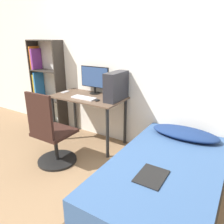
% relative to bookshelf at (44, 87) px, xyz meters
% --- Properties ---
extents(ground_plane, '(14.00, 14.00, 0.00)m').
position_rel_bookshelf_xyz_m(ground_plane, '(1.65, -1.39, -0.73)').
color(ground_plane, '#846647').
extents(wall_back, '(8.00, 0.05, 2.50)m').
position_rel_bookshelf_xyz_m(wall_back, '(1.65, 0.15, 0.52)').
color(wall_back, silver).
rests_on(wall_back, ground_plane).
extents(desk, '(1.11, 0.60, 0.75)m').
position_rel_bookshelf_xyz_m(desk, '(1.15, -0.17, -0.09)').
color(desk, brown).
rests_on(desk, ground_plane).
extents(bookshelf, '(0.64, 0.25, 1.55)m').
position_rel_bookshelf_xyz_m(bookshelf, '(0.00, 0.00, 0.00)').
color(bookshelf, '#2D2823').
rests_on(bookshelf, ground_plane).
extents(office_chair, '(0.52, 0.52, 1.00)m').
position_rel_bookshelf_xyz_m(office_chair, '(1.13, -0.94, -0.35)').
color(office_chair, black).
rests_on(office_chair, ground_plane).
extents(bed, '(1.06, 1.88, 0.43)m').
position_rel_bookshelf_xyz_m(bed, '(2.60, -0.81, -0.51)').
color(bed, '#4C3D2D').
rests_on(bed, ground_plane).
extents(pillow, '(0.80, 0.36, 0.11)m').
position_rel_bookshelf_xyz_m(pillow, '(2.60, -0.13, -0.24)').
color(pillow, navy).
rests_on(pillow, bed).
extents(magazine, '(0.24, 0.32, 0.01)m').
position_rel_bookshelf_xyz_m(magazine, '(2.56, -1.10, -0.29)').
color(magazine, black).
rests_on(magazine, bed).
extents(monitor, '(0.51, 0.17, 0.42)m').
position_rel_bookshelf_xyz_m(monitor, '(1.13, 0.03, 0.26)').
color(monitor, black).
rests_on(monitor, desk).
extents(keyboard, '(0.38, 0.14, 0.02)m').
position_rel_bookshelf_xyz_m(keyboard, '(1.16, -0.29, 0.04)').
color(keyboard, silver).
rests_on(keyboard, desk).
extents(pc_tower, '(0.16, 0.44, 0.40)m').
position_rel_bookshelf_xyz_m(pc_tower, '(1.60, -0.11, 0.22)').
color(pc_tower, '#232328').
rests_on(pc_tower, desk).
extents(mouse, '(0.06, 0.09, 0.02)m').
position_rel_bookshelf_xyz_m(mouse, '(1.40, -0.29, 0.04)').
color(mouse, black).
rests_on(mouse, desk).
extents(phone, '(0.07, 0.14, 0.01)m').
position_rel_bookshelf_xyz_m(phone, '(0.67, -0.16, 0.03)').
color(phone, '#B7B7BC').
rests_on(phone, desk).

